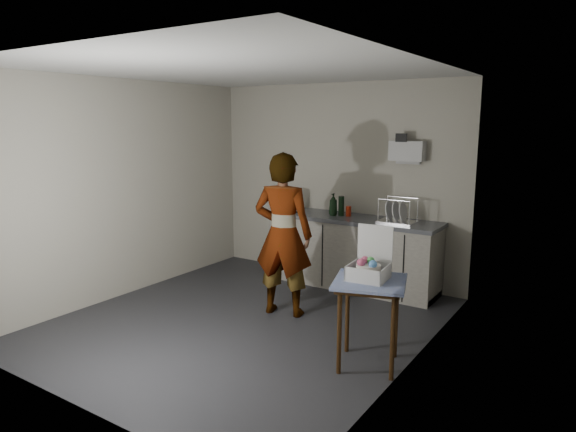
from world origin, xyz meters
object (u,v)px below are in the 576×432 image
Objects in this scene: soap_bottle at (333,204)px; paper_towel at (294,201)px; dish_rack at (397,217)px; side_table at (370,291)px; kitchen_counter at (352,254)px; standing_man at (283,235)px; bakery_box at (369,267)px; soda_can at (348,211)px; dark_bottle at (341,206)px.

paper_towel is at bearing -175.08° from soap_bottle.
side_table is at bearing -74.95° from dish_rack.
kitchen_counter is 1.26× the size of standing_man.
soda_can is at bearing 115.89° from bakery_box.
soap_bottle is 0.57m from paper_towel.
bakery_box is (1.07, -1.85, 0.44)m from kitchen_counter.
standing_man is 4.17× the size of dish_rack.
paper_towel is at bearing 131.55° from bakery_box.
standing_man is 1.29m from dark_bottle.
dish_rack is (0.77, -0.04, -0.06)m from dark_bottle.
soda_can is at bearing 8.28° from paper_towel.
bakery_box reaches higher than kitchen_counter.
kitchen_counter is at bearing 5.94° from paper_towel.
dish_rack is (0.67, -0.06, 0.00)m from soda_can.
dark_bottle reaches higher than side_table.
standing_man is at bearing -62.46° from paper_towel.
soap_bottle is 0.86m from dish_rack.
soap_bottle is at bearing -179.67° from dish_rack.
dark_bottle is at bearing 177.73° from kitchen_counter.
kitchen_counter is 0.63m from dark_bottle.
kitchen_counter is 5.24× the size of dish_rack.
standing_man reaches higher than soda_can.
paper_towel is at bearing 118.78° from side_table.
side_table is at bearing -58.52° from soda_can.
kitchen_counter is 7.60× the size of paper_towel.
soda_can is (-1.17, 1.92, 0.30)m from side_table.
soap_bottle reaches higher than kitchen_counter.
bakery_box is (1.24, -1.86, -0.17)m from dark_bottle.
dark_bottle reaches higher than soda_can.
standing_man reaches higher than paper_towel.
dark_bottle is (-1.27, 1.90, 0.36)m from side_table.
standing_man reaches higher than bakery_box.
soap_bottle reaches higher than side_table.
soda_can is at bearing -109.74° from standing_man.
side_table is 2.71× the size of soap_bottle.
side_table is 2.67m from paper_towel.
dark_bottle is 0.59× the size of dish_rack.
bakery_box is (1.33, -1.81, -0.18)m from soap_bottle.
soda_can is at bearing 9.99° from dark_bottle.
side_table is 1.73× the size of bakery_box.
side_table is 2.31m from dark_bottle.
dark_bottle is 2.24m from bakery_box.
standing_man reaches higher than soap_bottle.
dark_bottle reaches higher than kitchen_counter.
paper_towel is (-0.66, -0.09, 0.01)m from dark_bottle.
dish_rack is (0.60, -0.03, 0.55)m from kitchen_counter.
paper_towel is at bearing -171.96° from dark_bottle.
kitchen_counter is 7.86× the size of soap_bottle.
dark_bottle is (-0.09, -0.02, 0.06)m from soda_can.
soda_can is at bearing 103.45° from side_table.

